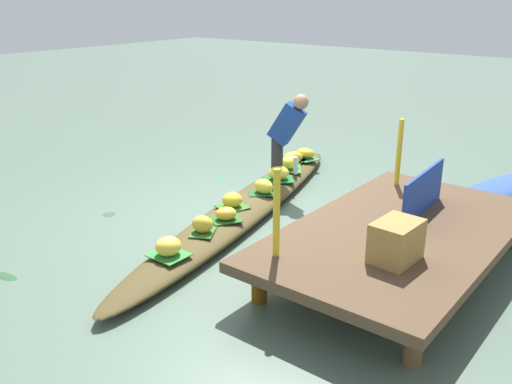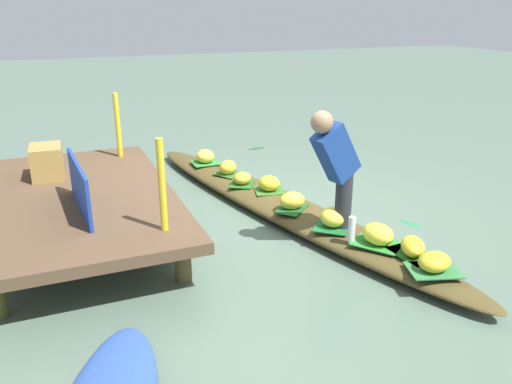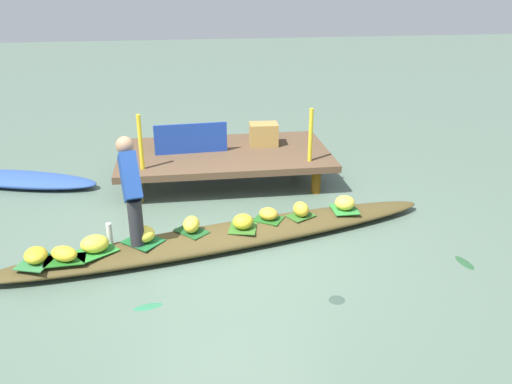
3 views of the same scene
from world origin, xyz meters
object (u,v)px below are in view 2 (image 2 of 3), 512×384
object	(u,v)px
banana_bunch_0	(292,201)
banana_bunch_1	(333,217)
vendor_boat	(278,205)
produce_crate	(47,162)
banana_bunch_4	(205,156)
banana_bunch_3	(413,246)
banana_bunch_2	(228,167)
market_banner	(79,187)
banana_bunch_5	(435,262)
vendor_person	(336,163)
banana_bunch_8	(242,178)
water_bottle	(352,229)
banana_bunch_7	(269,183)
banana_bunch_6	(378,234)

from	to	relation	value
banana_bunch_0	banana_bunch_1	distance (m)	0.58
banana_bunch_1	vendor_boat	bearing A→B (deg)	9.66
produce_crate	banana_bunch_4	bearing A→B (deg)	-69.47
banana_bunch_3	produce_crate	distance (m)	3.85
banana_bunch_1	banana_bunch_2	distance (m)	1.97
market_banner	banana_bunch_5	bearing A→B (deg)	-127.43
vendor_person	produce_crate	distance (m)	3.09
banana_bunch_4	banana_bunch_8	distance (m)	1.03
banana_bunch_3	water_bottle	size ratio (longest dim) A/B	1.25
banana_bunch_7	banana_bunch_4	bearing A→B (deg)	14.45
banana_bunch_6	water_bottle	world-z (taller)	water_bottle
vendor_boat	produce_crate	size ratio (longest dim) A/B	12.42
banana_bunch_8	banana_bunch_6	bearing A→B (deg)	-165.14
banana_bunch_6	produce_crate	size ratio (longest dim) A/B	0.69
banana_bunch_4	banana_bunch_6	size ratio (longest dim) A/B	0.84
vendor_boat	banana_bunch_1	world-z (taller)	banana_bunch_1
water_bottle	banana_bunch_8	bearing A→B (deg)	10.42
banana_bunch_5	banana_bunch_8	bearing A→B (deg)	14.39
vendor_boat	banana_bunch_5	distance (m)	2.10
banana_bunch_0	banana_bunch_1	bearing A→B (deg)	-162.92
water_bottle	market_banner	size ratio (longest dim) A/B	0.22
banana_bunch_2	water_bottle	xyz separation A→B (m)	(-2.29, -0.38, 0.02)
banana_bunch_4	banana_bunch_2	bearing A→B (deg)	-169.26
banana_bunch_4	vendor_person	size ratio (longest dim) A/B	0.22
banana_bunch_7	banana_bunch_2	bearing A→B (deg)	17.30
banana_bunch_0	banana_bunch_3	xyz separation A→B (m)	(-1.36, -0.49, -0.01)
vendor_person	water_bottle	world-z (taller)	vendor_person
banana_bunch_5	vendor_person	world-z (taller)	vendor_person
banana_bunch_6	produce_crate	world-z (taller)	produce_crate
banana_bunch_5	banana_bunch_7	distance (m)	2.31
banana_bunch_4	produce_crate	xyz separation A→B (m)	(-0.75, 1.99, 0.35)
vendor_boat	banana_bunch_0	xyz separation A→B (m)	(-0.39, 0.01, 0.19)
banana_bunch_8	vendor_person	xyz separation A→B (m)	(-1.59, -0.32, 0.60)
banana_bunch_0	banana_bunch_4	world-z (taller)	same
vendor_boat	banana_bunch_6	distance (m)	1.50
banana_bunch_0	banana_bunch_5	world-z (taller)	banana_bunch_0
banana_bunch_1	market_banner	xyz separation A→B (m)	(0.63, 2.26, 0.41)
banana_bunch_8	market_banner	distance (m)	2.13
produce_crate	banana_bunch_3	bearing A→B (deg)	-132.47
vendor_person	produce_crate	world-z (taller)	vendor_person
banana_bunch_3	banana_bunch_4	world-z (taller)	banana_bunch_4
banana_bunch_0	banana_bunch_6	bearing A→B (deg)	-162.43
banana_bunch_8	vendor_person	size ratio (longest dim) A/B	0.20
banana_bunch_3	banana_bunch_5	size ratio (longest dim) A/B	1.04
banana_bunch_4	market_banner	world-z (taller)	market_banner
vendor_person	produce_crate	size ratio (longest dim) A/B	2.68
banana_bunch_7	produce_crate	world-z (taller)	produce_crate
banana_bunch_6	market_banner	distance (m)	2.71
banana_bunch_0	banana_bunch_5	distance (m)	1.72
banana_bunch_5	produce_crate	bearing A→B (deg)	44.31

